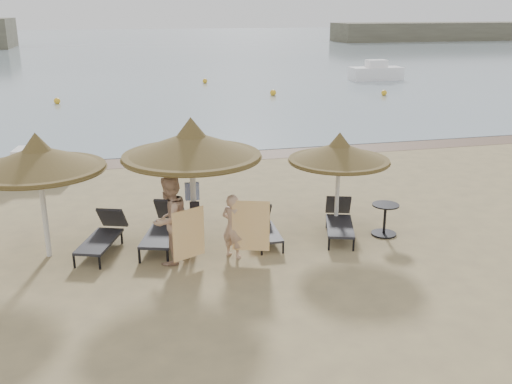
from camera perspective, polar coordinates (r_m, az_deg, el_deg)
ground at (r=12.45m, az=-4.25°, el=-7.45°), size 160.00×160.00×0.00m
sea at (r=91.28m, az=-13.28°, el=14.11°), size 200.00×140.00×0.03m
wet_sand_strip at (r=21.26m, az=-8.66°, el=3.21°), size 200.00×1.60×0.01m
palapa_left at (r=13.04m, az=-20.98°, el=3.10°), size 2.86×2.86×2.83m
palapa_center at (r=12.61m, az=-6.47°, el=4.65°), size 3.11×3.11×3.08m
palapa_right at (r=14.04m, az=8.31°, el=3.92°), size 2.50×2.50×2.48m
lounger_far_left at (r=13.56m, az=-15.03°, el=-4.12°), size 1.24×1.98×0.84m
lounger_near_left at (r=13.60m, az=-9.17°, el=-3.46°), size 1.29×2.19×0.93m
lounger_near_right at (r=13.69m, az=0.82°, el=-3.46°), size 0.63×1.69×0.74m
lounger_far_right at (r=14.13m, az=8.32°, el=-2.78°), size 1.18×1.96×0.84m
side_table at (r=14.31m, az=12.74°, el=-2.79°), size 0.65×0.65×0.79m
person_left at (r=12.34m, az=-8.64°, el=-2.12°), size 1.22×1.22×2.28m
person_right at (r=12.57m, az=-2.35°, el=-2.92°), size 0.92×0.91×1.71m
towel_left at (r=12.18m, az=-6.75°, el=-4.19°), size 0.72×0.36×1.11m
towel_right at (r=12.44m, az=-0.53°, el=-3.42°), size 0.79×0.29×1.16m
bag_patterned at (r=13.08m, az=-6.41°, el=0.07°), size 0.33×0.12×0.41m
bag_dark at (r=12.85m, az=-6.15°, el=-1.64°), size 0.23×0.10×0.31m
pedal_boat at (r=19.78m, az=-21.05°, el=2.24°), size 2.41×1.63×1.05m
buoy_left at (r=35.45m, az=-19.28°, el=8.58°), size 0.37×0.37×0.37m
buoy_mid at (r=43.18m, az=-5.12°, el=11.00°), size 0.36×0.36×0.36m
buoy_right at (r=37.73m, az=12.69°, el=9.65°), size 0.37×0.37×0.37m
buoy_extra at (r=36.79m, az=1.72°, el=9.89°), size 0.40×0.40×0.40m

